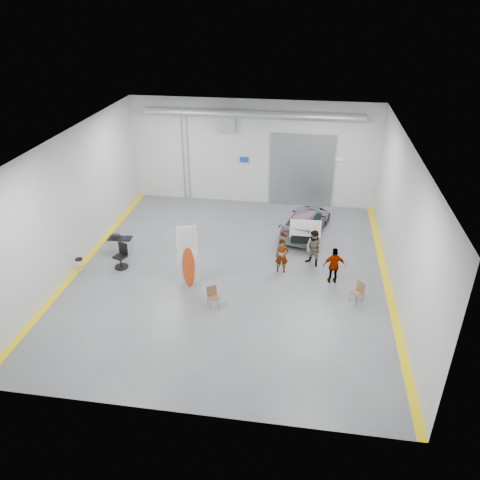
# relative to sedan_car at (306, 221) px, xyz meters

# --- Properties ---
(ground) EXTENTS (16.00, 16.00, 0.00)m
(ground) POSITION_rel_sedan_car_xyz_m (-3.22, -4.44, -0.63)
(ground) COLOR #595B60
(ground) RESTS_ON ground
(room_shell) EXTENTS (14.02, 16.18, 6.01)m
(room_shell) POSITION_rel_sedan_car_xyz_m (-2.98, -2.22, 3.45)
(room_shell) COLOR #BABCBE
(room_shell) RESTS_ON ground
(sedan_car) EXTENTS (2.85, 4.66, 1.26)m
(sedan_car) POSITION_rel_sedan_car_xyz_m (0.00, 0.00, 0.00)
(sedan_car) COLOR white
(sedan_car) RESTS_ON ground
(person_a) EXTENTS (0.61, 0.44, 1.60)m
(person_a) POSITION_rel_sedan_car_xyz_m (-0.95, -4.03, 0.17)
(person_a) COLOR #88624A
(person_a) RESTS_ON ground
(person_b) EXTENTS (1.07, 1.02, 1.73)m
(person_b) POSITION_rel_sedan_car_xyz_m (0.44, -3.24, 0.24)
(person_b) COLOR slate
(person_b) RESTS_ON ground
(person_c) EXTENTS (1.01, 0.53, 1.67)m
(person_c) POSITION_rel_sedan_car_xyz_m (1.31, -4.56, 0.20)
(person_c) COLOR #9F5E35
(person_c) RESTS_ON ground
(surfboard_display) EXTENTS (0.82, 0.42, 3.01)m
(surfboard_display) POSITION_rel_sedan_car_xyz_m (-4.83, -5.76, 0.59)
(surfboard_display) COLOR white
(surfboard_display) RESTS_ON ground
(folding_chair_near) EXTENTS (0.55, 0.60, 0.86)m
(folding_chair_near) POSITION_rel_sedan_car_xyz_m (-3.44, -7.06, -0.36)
(folding_chair_near) COLOR brown
(folding_chair_near) RESTS_ON ground
(folding_chair_far) EXTENTS (0.57, 0.66, 0.87)m
(folding_chair_far) POSITION_rel_sedan_car_xyz_m (2.21, -5.87, -0.36)
(folding_chair_far) COLOR brown
(folding_chair_far) RESTS_ON ground
(shop_stool) EXTENTS (0.35, 0.35, 0.68)m
(shop_stool) POSITION_rel_sedan_car_xyz_m (-9.85, -5.41, -0.29)
(shop_stool) COLOR black
(shop_stool) RESTS_ON ground
(work_table) EXTENTS (1.15, 0.64, 0.91)m
(work_table) POSITION_rel_sedan_car_xyz_m (-8.81, -3.30, 0.07)
(work_table) COLOR #9C9FA4
(work_table) RESTS_ON ground
(office_chair) EXTENTS (0.66, 0.69, 1.17)m
(office_chair) POSITION_rel_sedan_car_xyz_m (-8.18, -4.71, -0.12)
(office_chair) COLOR black
(office_chair) RESTS_ON ground
(trunk_lid) EXTENTS (1.47, 0.89, 0.04)m
(trunk_lid) POSITION_rel_sedan_car_xyz_m (0.00, -1.92, 0.65)
(trunk_lid) COLOR silver
(trunk_lid) RESTS_ON sedan_car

